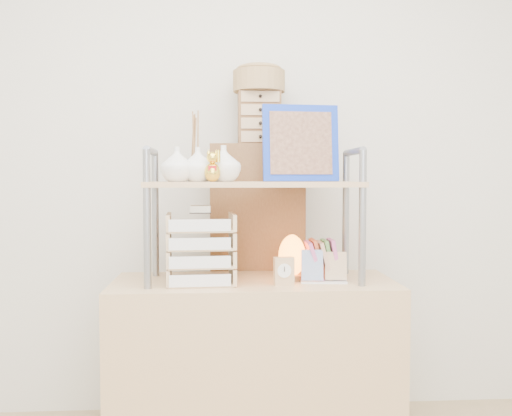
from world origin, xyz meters
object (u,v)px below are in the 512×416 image
Objects in this scene: cabinet at (259,282)px; salt_lamp at (292,257)px; letter_tray at (201,252)px; desk at (254,367)px.

cabinet is 0.42m from salt_lamp.
letter_tray is at bearing -171.26° from salt_lamp.
letter_tray is 0.39m from salt_lamp.
letter_tray is 1.66× the size of salt_lamp.
salt_lamp is at bearing -65.63° from cabinet.
cabinet reaches higher than letter_tray.
desk is at bearing -90.96° from cabinet.
cabinet is at bearing 107.98° from salt_lamp.
desk is 0.50m from salt_lamp.
salt_lamp is (0.16, 0.01, 0.47)m from desk.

